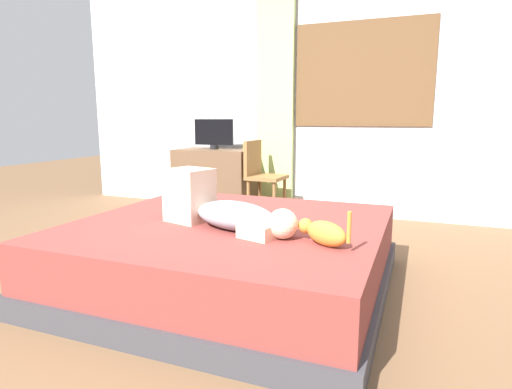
# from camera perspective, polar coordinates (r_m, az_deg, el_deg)

# --- Properties ---
(ground_plane) EXTENTS (16.00, 16.00, 0.00)m
(ground_plane) POSITION_cam_1_polar(r_m,az_deg,el_deg) (2.75, -3.87, -13.27)
(ground_plane) COLOR brown
(back_wall_with_window) EXTENTS (6.40, 0.14, 2.90)m
(back_wall_with_window) POSITION_cam_1_polar(r_m,az_deg,el_deg) (4.97, 9.25, 14.24)
(back_wall_with_window) COLOR silver
(back_wall_with_window) RESTS_ON ground
(bed) EXTENTS (1.97, 1.88, 0.44)m
(bed) POSITION_cam_1_polar(r_m,az_deg,el_deg) (2.80, -3.44, -8.04)
(bed) COLOR #38383D
(bed) RESTS_ON ground
(person_lying) EXTENTS (0.94, 0.47, 0.34)m
(person_lying) POSITION_cam_1_polar(r_m,az_deg,el_deg) (2.58, -4.54, -1.94)
(person_lying) COLOR #8C939E
(person_lying) RESTS_ON bed
(cat) EXTENTS (0.32, 0.24, 0.21)m
(cat) POSITION_cam_1_polar(r_m,az_deg,el_deg) (2.25, 9.16, -5.09)
(cat) COLOR #C67A2D
(cat) RESTS_ON bed
(desk) EXTENTS (0.90, 0.56, 0.74)m
(desk) POSITION_cam_1_polar(r_m,az_deg,el_deg) (5.04, -5.41, 1.92)
(desk) COLOR brown
(desk) RESTS_ON ground
(tv_monitor) EXTENTS (0.48, 0.10, 0.35)m
(tv_monitor) POSITION_cam_1_polar(r_m,az_deg,el_deg) (5.00, -5.72, 8.20)
(tv_monitor) COLOR black
(tv_monitor) RESTS_ON desk
(cup) EXTENTS (0.08, 0.08, 0.08)m
(cup) POSITION_cam_1_polar(r_m,az_deg,el_deg) (4.87, -1.32, 6.50)
(cup) COLOR gold
(cup) RESTS_ON desk
(chair_by_desk) EXTENTS (0.40, 0.40, 0.86)m
(chair_by_desk) POSITION_cam_1_polar(r_m,az_deg,el_deg) (4.64, 0.67, 2.97)
(chair_by_desk) COLOR brown
(chair_by_desk) RESTS_ON ground
(curtain_left) EXTENTS (0.44, 0.06, 2.55)m
(curtain_left) POSITION_cam_1_polar(r_m,az_deg,el_deg) (5.00, 2.61, 12.30)
(curtain_left) COLOR #ADCC75
(curtain_left) RESTS_ON ground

